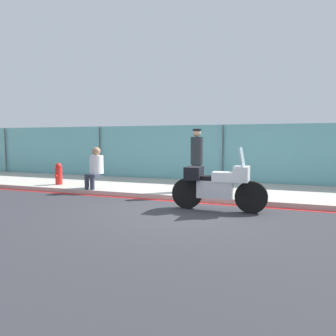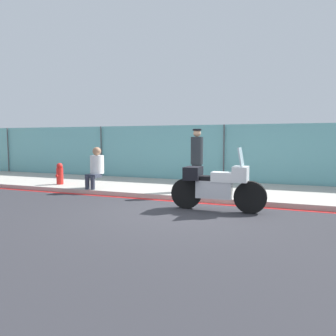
{
  "view_description": "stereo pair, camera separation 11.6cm",
  "coord_description": "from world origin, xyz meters",
  "px_view_note": "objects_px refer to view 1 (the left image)",
  "views": [
    {
      "loc": [
        2.23,
        -7.0,
        1.63
      ],
      "look_at": [
        -1.0,
        1.64,
        0.81
      ],
      "focal_mm": 35.0,
      "sensor_mm": 36.0,
      "label": 1
    },
    {
      "loc": [
        2.34,
        -6.95,
        1.63
      ],
      "look_at": [
        -1.0,
        1.64,
        0.81
      ],
      "focal_mm": 35.0,
      "sensor_mm": 36.0,
      "label": 2
    }
  ],
  "objects_px": {
    "motorcycle": "(218,185)",
    "fire_hydrant": "(59,174)",
    "officer_standing": "(197,159)",
    "person_seated_on_curb": "(95,166)"
  },
  "relations": [
    {
      "from": "officer_standing",
      "to": "fire_hydrant",
      "type": "relative_size",
      "value": 2.51
    },
    {
      "from": "motorcycle",
      "to": "fire_hydrant",
      "type": "bearing_deg",
      "value": 164.5
    },
    {
      "from": "officer_standing",
      "to": "person_seated_on_curb",
      "type": "distance_m",
      "value": 3.11
    },
    {
      "from": "officer_standing",
      "to": "fire_hydrant",
      "type": "xyz_separation_m",
      "value": [
        -4.65,
        -0.28,
        -0.57
      ]
    },
    {
      "from": "officer_standing",
      "to": "person_seated_on_curb",
      "type": "relative_size",
      "value": 1.42
    },
    {
      "from": "motorcycle",
      "to": "person_seated_on_curb",
      "type": "bearing_deg",
      "value": 162.18
    },
    {
      "from": "officer_standing",
      "to": "fire_hydrant",
      "type": "height_order",
      "value": "officer_standing"
    },
    {
      "from": "person_seated_on_curb",
      "to": "fire_hydrant",
      "type": "height_order",
      "value": "person_seated_on_curb"
    },
    {
      "from": "motorcycle",
      "to": "officer_standing",
      "type": "height_order",
      "value": "officer_standing"
    },
    {
      "from": "motorcycle",
      "to": "officer_standing",
      "type": "xyz_separation_m",
      "value": [
        -0.99,
        1.79,
        0.47
      ]
    }
  ]
}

